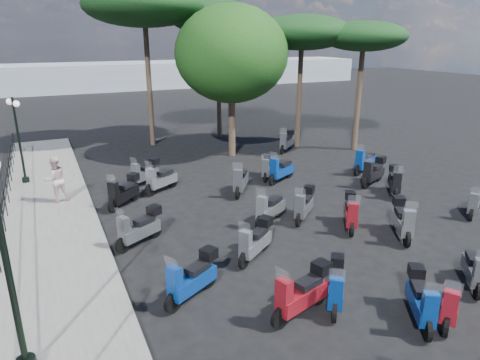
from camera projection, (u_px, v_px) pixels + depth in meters
name	position (u px, v px, depth m)	size (l,w,h in m)	color
ground	(298.00, 252.00, 12.55)	(120.00, 120.00, 0.00)	black
sidewalk	(54.00, 251.00, 12.48)	(3.00, 30.00, 0.15)	#63605E
lamp_post_1	(4.00, 250.00, 7.13)	(0.46, 1.27, 4.36)	black
lamp_post_2	(18.00, 135.00, 17.49)	(0.52, 1.01, 3.57)	black
pedestrian_far	(55.00, 179.00, 15.75)	(0.84, 0.66, 1.73)	beige
scooter_1	(302.00, 294.00, 9.54)	(1.80, 0.81, 1.47)	black
scooter_2	(192.00, 279.00, 10.16)	(1.62, 1.06, 1.42)	black
scooter_3	(255.00, 242.00, 12.05)	(1.50, 1.14, 1.37)	black
scooter_4	(139.00, 229.00, 12.84)	(1.60, 1.04, 1.40)	black
scooter_5	(124.00, 192.00, 15.80)	(1.42, 1.36, 1.43)	black
scooter_7	(450.00, 304.00, 9.36)	(1.39, 1.07, 1.31)	black
scooter_8	(336.00, 287.00, 9.92)	(1.15, 1.39, 1.31)	black
scooter_9	(269.00, 210.00, 14.33)	(1.59, 1.07, 1.44)	black
scooter_10	(161.00, 180.00, 17.26)	(1.61, 1.06, 1.44)	black
scooter_11	(145.00, 173.00, 18.15)	(1.48, 1.07, 1.34)	black
scooter_13	(421.00, 301.00, 9.36)	(1.08, 1.51, 1.36)	black
scooter_14	(403.00, 221.00, 13.34)	(1.13, 1.64, 1.46)	black
scooter_15	(304.00, 206.00, 14.64)	(1.38, 1.26, 1.36)	black
scooter_16	(241.00, 181.00, 17.07)	(1.20, 1.58, 1.48)	black
scooter_17	(266.00, 168.00, 18.98)	(1.01, 1.41, 1.27)	black
scooter_20	(474.00, 271.00, 10.67)	(1.16, 1.29, 1.30)	black
scooter_21	(351.00, 213.00, 13.99)	(1.14, 1.51, 1.38)	black
scooter_22	(394.00, 182.00, 16.99)	(1.19, 1.47, 1.38)	black
scooter_23	(281.00, 171.00, 18.48)	(1.69, 1.01, 1.46)	black
scooter_26	(474.00, 204.00, 14.97)	(1.35, 0.94, 1.23)	black
scooter_27	(374.00, 172.00, 18.12)	(1.70, 0.98, 1.45)	black
scooter_28	(365.00, 162.00, 19.71)	(1.77, 0.93, 1.49)	black
scooter_29	(287.00, 142.00, 23.44)	(1.44, 1.28, 1.40)	black
broadleaf_tree	(232.00, 54.00, 21.15)	(5.64, 5.64, 7.58)	#38281E
pine_0	(218.00, 19.00, 24.78)	(5.53, 5.53, 7.98)	#38281E
pine_1	(302.00, 33.00, 22.63)	(5.32, 5.32, 7.15)	#38281E
pine_2	(144.00, 6.00, 22.62)	(6.49, 6.49, 8.71)	#38281E
pine_3	(364.00, 37.00, 22.09)	(4.44, 4.44, 6.81)	#38281E
distant_hills	(94.00, 77.00, 50.69)	(70.00, 8.00, 3.00)	gray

